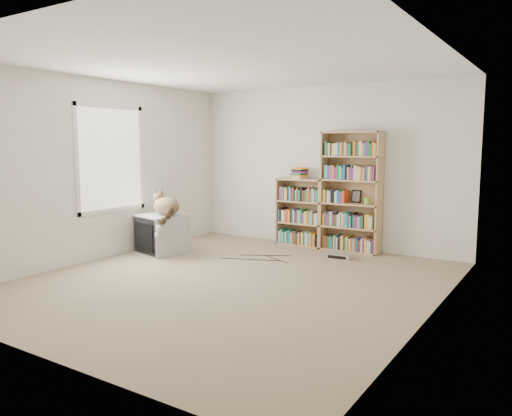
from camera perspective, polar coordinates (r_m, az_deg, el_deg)
The scene contains 17 objects.
floor at distance 5.93m, azimuth -2.71°, elevation -8.39°, with size 4.50×5.00×0.01m, color #9B8969.
wall_back at distance 7.89m, azimuth 7.85°, elevation 4.65°, with size 4.50×0.02×2.50m, color white.
wall_front at distance 3.96m, azimuth -24.25°, elevation 1.62°, with size 4.50×0.02×2.50m, color white.
wall_left at distance 7.26m, azimuth -17.45°, elevation 4.18°, with size 0.02×5.00×2.50m, color white.
wall_right at distance 4.78m, azimuth 19.79°, elevation 2.68°, with size 0.02×5.00×2.50m, color white.
ceiling at distance 5.78m, azimuth -2.86°, elevation 16.24°, with size 4.50×5.00×0.02m, color white.
window at distance 7.37m, azimuth -16.24°, elevation 5.43°, with size 0.02×1.22×1.52m, color white.
crt_tv at distance 7.53m, azimuth -10.70°, elevation -2.92°, with size 0.78×0.73×0.57m.
cat at distance 7.38m, azimuth -10.30°, elevation -0.10°, with size 0.67×0.69×0.58m.
bookcase_tall at distance 7.58m, azimuth 10.86°, elevation 1.47°, with size 0.90×0.30×1.79m.
bookcase_short at distance 7.97m, azimuth 5.21°, elevation -0.76°, with size 0.77×0.30×1.06m.
book_stack at distance 7.95m, azimuth 4.91°, elevation 4.01°, with size 0.21×0.27×0.17m, color #D4481C.
green_mug at distance 7.48m, azimuth 12.62°, elevation 0.80°, with size 0.09×0.09×0.10m, color #7AC739.
framed_print at distance 7.64m, azimuth 11.39°, elevation 1.32°, with size 0.14×0.01×0.19m, color black.
dvd_player at distance 7.18m, azimuth 9.65°, elevation -5.43°, with size 0.31×0.22×0.07m, color silver.
wall_outlet at distance 8.07m, azimuth -11.31°, elevation -2.00°, with size 0.01×0.08×0.13m, color silver.
floor_cables at distance 7.08m, azimuth 1.40°, elevation -5.76°, with size 1.20×0.70×0.01m, color black, non-canonical shape.
Camera 1 is at (3.31, -4.65, 1.59)m, focal length 35.00 mm.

